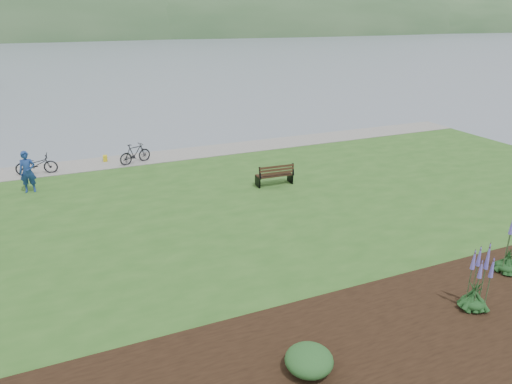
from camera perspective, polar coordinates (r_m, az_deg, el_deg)
ground at (r=19.21m, az=-1.03°, el=-1.46°), size 600.00×600.00×0.00m
lawn at (r=17.44m, az=1.46°, el=-3.18°), size 34.00×20.00×0.40m
shoreline_path at (r=25.24m, az=-7.01°, el=4.97°), size 34.00×2.20×0.03m
garden_bed at (r=13.64m, az=28.11°, el=-12.39°), size 24.00×4.40×0.04m
far_hillside at (r=188.46m, az=-15.91°, el=18.19°), size 580.00×80.00×38.00m
park_bench at (r=20.00m, az=2.40°, el=2.20°), size 1.64×0.74×0.99m
person at (r=21.34m, az=-26.72°, el=2.67°), size 0.80×0.59×2.08m
bicycle_a at (r=23.74m, az=-25.77°, el=3.12°), size 0.85×1.91×0.97m
bicycle_b at (r=23.80m, az=-14.89°, el=4.67°), size 1.08×1.78×1.03m
pannier at (r=24.65m, az=-18.33°, el=4.00°), size 0.24×0.33×0.32m
echium_0 at (r=12.80m, az=25.94°, el=-9.92°), size 0.62×0.62×1.90m
echium_1 at (r=14.92m, az=29.38°, el=-5.47°), size 0.62×0.62×2.32m
shrub_0 at (r=10.18m, az=6.65°, el=-20.15°), size 1.03×1.03×0.51m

